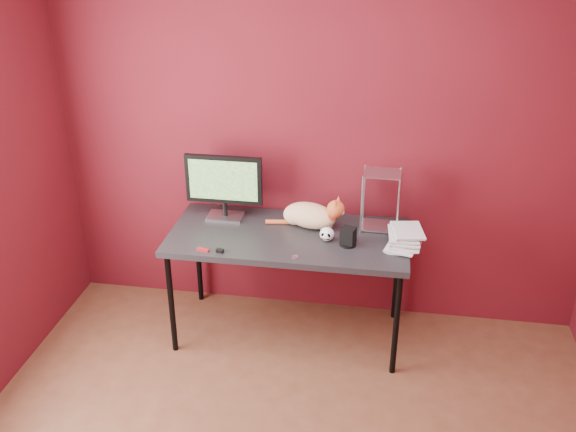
% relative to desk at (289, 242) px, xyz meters
% --- Properties ---
extents(room, '(3.52, 3.52, 2.61)m').
position_rel_desk_xyz_m(room, '(0.15, -1.37, 0.75)').
color(room, '#552E1D').
rests_on(room, ground).
extents(desk, '(1.50, 0.70, 0.75)m').
position_rel_desk_xyz_m(desk, '(0.00, 0.00, 0.00)').
color(desk, black).
rests_on(desk, ground).
extents(monitor, '(0.50, 0.16, 0.43)m').
position_rel_desk_xyz_m(monitor, '(-0.45, 0.17, 0.29)').
color(monitor, '#B1B2B6').
rests_on(monitor, desk).
extents(cat, '(0.51, 0.27, 0.24)m').
position_rel_desk_xyz_m(cat, '(0.12, 0.13, 0.13)').
color(cat, orange).
rests_on(cat, desk).
extents(skull_mug, '(0.09, 0.09, 0.09)m').
position_rel_desk_xyz_m(skull_mug, '(0.24, -0.04, 0.09)').
color(skull_mug, white).
rests_on(skull_mug, desk).
extents(speaker, '(0.10, 0.10, 0.12)m').
position_rel_desk_xyz_m(speaker, '(0.38, -0.08, 0.10)').
color(speaker, black).
rests_on(speaker, desk).
extents(book_stack, '(0.23, 0.28, 1.20)m').
position_rel_desk_xyz_m(book_stack, '(0.63, -0.02, 0.65)').
color(book_stack, beige).
rests_on(book_stack, desk).
extents(wire_rack, '(0.23, 0.19, 0.38)m').
position_rel_desk_xyz_m(wire_rack, '(0.55, 0.19, 0.24)').
color(wire_rack, '#B1B2B6').
rests_on(wire_rack, desk).
extents(pocket_knife, '(0.08, 0.04, 0.02)m').
position_rel_desk_xyz_m(pocket_knife, '(-0.47, -0.29, 0.06)').
color(pocket_knife, maroon).
rests_on(pocket_knife, desk).
extents(black_gadget, '(0.05, 0.03, 0.02)m').
position_rel_desk_xyz_m(black_gadget, '(-0.37, -0.29, 0.06)').
color(black_gadget, black).
rests_on(black_gadget, desk).
extents(washer, '(0.04, 0.04, 0.00)m').
position_rel_desk_xyz_m(washer, '(0.08, -0.27, 0.05)').
color(washer, '#B1B2B6').
rests_on(washer, desk).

